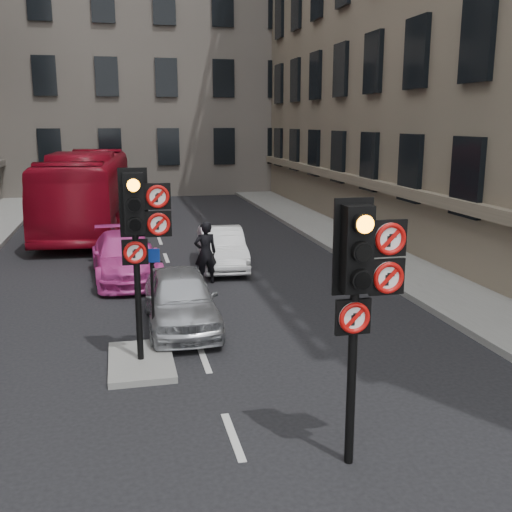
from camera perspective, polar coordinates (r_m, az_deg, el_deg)
name	(u,v)px	position (r m, az deg, el deg)	size (l,w,h in m)	color
pavement_right	(390,258)	(20.30, 12.63, -0.18)	(3.00, 50.00, 0.16)	gray
centre_island	(141,362)	(11.70, -10.90, -9.84)	(1.20, 2.00, 0.12)	gray
building_far	(133,39)	(44.19, -11.66, 19.62)	(30.00, 14.00, 20.00)	slate
signal_near	(362,277)	(7.66, 10.06, -1.99)	(0.91, 0.40, 3.58)	black
signal_far	(140,224)	(10.96, -11.02, 3.03)	(0.91, 0.40, 3.58)	black
car_silver	(181,298)	(13.44, -7.20, -4.03)	(1.54, 3.83, 1.30)	#9EA1A6
car_white	(222,248)	(18.81, -3.27, 0.78)	(1.31, 3.74, 1.23)	silver
car_pink	(125,256)	(17.85, -12.34, -0.03)	(1.83, 4.50, 1.30)	#DE41A6
bus_red	(87,191)	(26.32, -15.76, 5.99)	(2.75, 11.74, 3.27)	maroon
motorcycle	(153,275)	(16.12, -9.75, -1.78)	(0.49, 1.72, 1.03)	black
motorcyclist	(206,253)	(16.88, -4.83, 0.32)	(0.65, 0.43, 1.78)	black
info_sign	(152,283)	(11.98, -9.87, -2.55)	(0.34, 0.12, 1.96)	black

